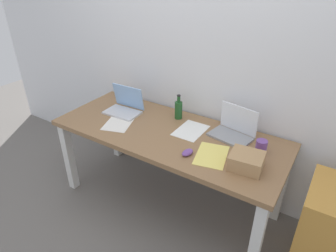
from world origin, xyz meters
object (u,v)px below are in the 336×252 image
(computer_mouse, at_px, (188,152))
(coffee_mug, at_px, (261,146))
(cardboard_box, at_px, (246,161))
(laptop_right, at_px, (233,130))
(laptop_left, at_px, (125,107))
(beer_bottle, at_px, (179,109))
(filing_cabinet, at_px, (330,234))
(desk, at_px, (168,141))

(computer_mouse, distance_m, coffee_mug, 0.53)
(cardboard_box, bearing_deg, laptop_right, 123.61)
(laptop_left, relative_size, beer_bottle, 1.47)
(filing_cabinet, bearing_deg, laptop_left, 177.28)
(laptop_left, relative_size, computer_mouse, 3.18)
(beer_bottle, xyz_separation_m, cardboard_box, (0.73, -0.36, -0.03))
(beer_bottle, relative_size, filing_cabinet, 0.31)
(desk, distance_m, filing_cabinet, 1.31)
(laptop_left, bearing_deg, beer_bottle, 18.51)
(cardboard_box, bearing_deg, filing_cabinet, 11.11)
(laptop_right, height_order, coffee_mug, laptop_right)
(coffee_mug, height_order, filing_cabinet, coffee_mug)
(desk, relative_size, laptop_left, 5.92)
(filing_cabinet, bearing_deg, beer_bottle, 169.65)
(laptop_left, distance_m, computer_mouse, 0.85)
(laptop_right, bearing_deg, computer_mouse, -113.26)
(desk, xyz_separation_m, filing_cabinet, (1.28, -0.00, -0.30))
(filing_cabinet, bearing_deg, cardboard_box, -168.89)
(desk, height_order, laptop_left, laptop_left)
(laptop_right, bearing_deg, filing_cabinet, -14.75)
(beer_bottle, bearing_deg, filing_cabinet, -10.35)
(desk, distance_m, cardboard_box, 0.71)
(filing_cabinet, bearing_deg, computer_mouse, -168.88)
(laptop_right, relative_size, filing_cabinet, 0.49)
(laptop_right, bearing_deg, coffee_mug, -22.47)
(desk, relative_size, laptop_right, 5.42)
(coffee_mug, bearing_deg, laptop_left, -178.77)
(computer_mouse, relative_size, filing_cabinet, 0.14)
(cardboard_box, distance_m, filing_cabinet, 0.75)
(desk, bearing_deg, laptop_right, 24.75)
(laptop_left, xyz_separation_m, beer_bottle, (0.47, 0.16, 0.03))
(computer_mouse, xyz_separation_m, coffee_mug, (0.43, 0.31, 0.03))
(beer_bottle, distance_m, computer_mouse, 0.55)
(computer_mouse, height_order, cardboard_box, cardboard_box)
(laptop_left, height_order, cardboard_box, laptop_left)
(laptop_left, relative_size, filing_cabinet, 0.45)
(laptop_left, height_order, laptop_right, laptop_right)
(coffee_mug, xyz_separation_m, filing_cabinet, (0.57, -0.11, -0.44))
(desk, xyz_separation_m, coffee_mug, (0.71, 0.11, 0.14))
(coffee_mug, bearing_deg, filing_cabinet, -11.14)
(cardboard_box, relative_size, coffee_mug, 2.25)
(desk, xyz_separation_m, laptop_right, (0.46, 0.21, 0.15))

